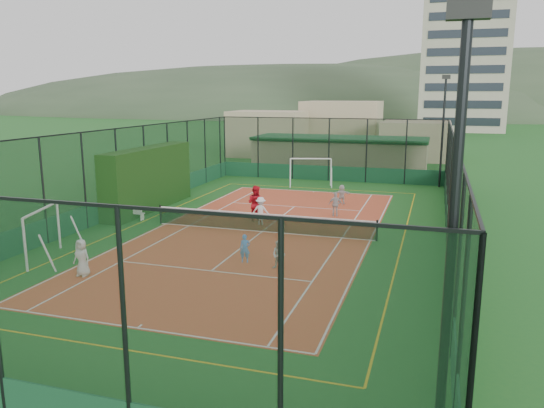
{
  "coord_description": "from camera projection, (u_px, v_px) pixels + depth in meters",
  "views": [
    {
      "loc": [
        8.3,
        -24.85,
        6.94
      ],
      "look_at": [
        0.12,
        1.32,
        1.2
      ],
      "focal_mm": 35.0,
      "sensor_mm": 36.0,
      "label": 1
    }
  ],
  "objects": [
    {
      "name": "child_far_right",
      "position": [
        336.0,
        204.0,
        30.35
      ],
      "size": [
        0.85,
        0.45,
        1.37
      ],
      "primitive_type": "imported",
      "rotation": [
        0.0,
        0.0,
        3.3
      ],
      "color": "silver",
      "rests_on": "court_slab"
    },
    {
      "name": "child_near_mid",
      "position": [
        245.0,
        248.0,
        22.07
      ],
      "size": [
        0.49,
        0.39,
        1.19
      ],
      "primitive_type": "imported",
      "rotation": [
        0.0,
        0.0,
        0.27
      ],
      "color": "#538EED",
      "rests_on": "court_slab"
    },
    {
      "name": "distant_hills",
      "position": [
        412.0,
        116.0,
        167.19
      ],
      "size": [
        200.0,
        60.0,
        24.0
      ],
      "primitive_type": null,
      "color": "#384C33",
      "rests_on": "ground"
    },
    {
      "name": "perimeter_fence",
      "position": [
        262.0,
        184.0,
        26.55
      ],
      "size": [
        18.12,
        34.12,
        5.0
      ],
      "primitive_type": null,
      "color": "black",
      "rests_on": "ground"
    },
    {
      "name": "ground",
      "position": [
        262.0,
        232.0,
        27.06
      ],
      "size": [
        300.0,
        300.0,
        0.0
      ],
      "primitive_type": "plane",
      "color": "#205F24",
      "rests_on": "ground"
    },
    {
      "name": "white_bench",
      "position": [
        132.0,
        212.0,
        29.66
      ],
      "size": [
        1.44,
        0.45,
        0.8
      ],
      "primitive_type": null,
      "rotation": [
        0.0,
        0.0,
        -0.04
      ],
      "color": "white",
      "rests_on": "ground"
    },
    {
      "name": "child_far_left",
      "position": [
        261.0,
        211.0,
        28.4
      ],
      "size": [
        1.01,
        0.62,
        1.5
      ],
      "primitive_type": "imported",
      "rotation": [
        0.0,
        0.0,
        3.21
      ],
      "color": "white",
      "rests_on": "court_slab"
    },
    {
      "name": "hedge_left",
      "position": [
        149.0,
        179.0,
        32.08
      ],
      "size": [
        1.29,
        8.59,
        3.76
      ],
      "primitive_type": "cube",
      "color": "black",
      "rests_on": "ground"
    },
    {
      "name": "futsal_goal_near",
      "position": [
        43.0,
        235.0,
        22.41
      ],
      "size": [
        3.48,
        1.88,
        2.15
      ],
      "primitive_type": null,
      "rotation": [
        0.0,
        0.0,
        1.86
      ],
      "color": "white",
      "rests_on": "ground"
    },
    {
      "name": "floodlight_se",
      "position": [
        449.0,
        279.0,
        8.19
      ],
      "size": [
        0.6,
        0.26,
        8.25
      ],
      "primitive_type": null,
      "color": "black",
      "rests_on": "ground"
    },
    {
      "name": "clubhouse",
      "position": [
        340.0,
        155.0,
        47.29
      ],
      "size": [
        15.2,
        7.2,
        3.15
      ],
      "primitive_type": null,
      "color": "tan",
      "rests_on": "ground"
    },
    {
      "name": "apartment_tower",
      "position": [
        465.0,
        48.0,
        97.08
      ],
      "size": [
        15.0,
        12.0,
        30.0
      ],
      "primitive_type": "cube",
      "color": "beige",
      "rests_on": "ground"
    },
    {
      "name": "child_near_right",
      "position": [
        279.0,
        255.0,
        21.18
      ],
      "size": [
        0.62,
        0.51,
        1.18
      ],
      "primitive_type": "imported",
      "rotation": [
        0.0,
        0.0,
        -0.13
      ],
      "color": "silver",
      "rests_on": "court_slab"
    },
    {
      "name": "coach",
      "position": [
        256.0,
        203.0,
        29.07
      ],
      "size": [
        1.13,
        0.98,
        2.0
      ],
      "primitive_type": "imported",
      "rotation": [
        0.0,
        0.0,
        2.89
      ],
      "color": "red",
      "rests_on": "court_slab"
    },
    {
      "name": "floodlight_ne",
      "position": [
        443.0,
        132.0,
        39.21
      ],
      "size": [
        0.6,
        0.26,
        8.25
      ],
      "primitive_type": null,
      "color": "black",
      "rests_on": "ground"
    },
    {
      "name": "child_far_back",
      "position": [
        342.0,
        194.0,
        33.76
      ],
      "size": [
        1.21,
        0.69,
        1.24
      ],
      "primitive_type": "imported",
      "rotation": [
        0.0,
        0.0,
        3.44
      ],
      "color": "silver",
      "rests_on": "court_slab"
    },
    {
      "name": "tennis_net",
      "position": [
        262.0,
        222.0,
        26.95
      ],
      "size": [
        11.67,
        0.12,
        1.06
      ],
      "primitive_type": null,
      "color": "black",
      "rests_on": "ground"
    },
    {
      "name": "futsal_goal_far",
      "position": [
        311.0,
        172.0,
        40.46
      ],
      "size": [
        3.33,
        1.72,
        2.06
      ],
      "primitive_type": null,
      "rotation": [
        0.0,
        0.0,
        0.26
      ],
      "color": "white",
      "rests_on": "ground"
    },
    {
      "name": "court_slab",
      "position": [
        262.0,
        232.0,
        27.06
      ],
      "size": [
        11.17,
        23.97,
        0.01
      ],
      "primitive_type": "cube",
      "color": "#C54A2B",
      "rests_on": "ground"
    },
    {
      "name": "tennis_balls",
      "position": [
        286.0,
        226.0,
        28.02
      ],
      "size": [
        1.69,
        1.54,
        0.07
      ],
      "color": "#CCE033",
      "rests_on": "court_slab"
    },
    {
      "name": "child_near_left",
      "position": [
        82.0,
        258.0,
        20.4
      ],
      "size": [
        0.74,
        0.51,
        1.46
      ],
      "primitive_type": "imported",
      "rotation": [
        0.0,
        0.0,
        -0.07
      ],
      "color": "silver",
      "rests_on": "court_slab"
    }
  ]
}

